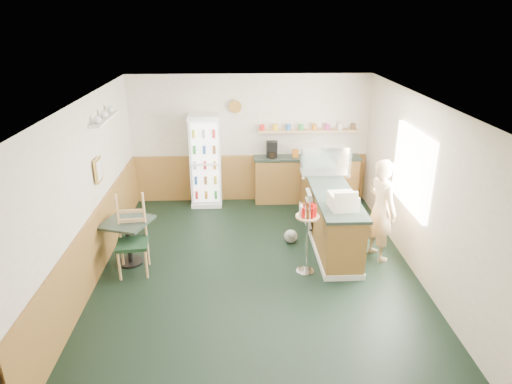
{
  "coord_description": "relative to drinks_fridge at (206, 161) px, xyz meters",
  "views": [
    {
      "loc": [
        -0.27,
        -6.35,
        3.85
      ],
      "look_at": [
        0.03,
        0.6,
        1.1
      ],
      "focal_mm": 32.0,
      "sensor_mm": 36.0,
      "label": 1
    }
  ],
  "objects": [
    {
      "name": "cash_register",
      "position": [
        2.29,
        -2.66,
        0.16
      ],
      "size": [
        0.44,
        0.46,
        0.23
      ],
      "primitive_type": "cube",
      "rotation": [
        0.0,
        0.0,
        0.09
      ],
      "color": "beige",
      "rests_on": "service_counter"
    },
    {
      "name": "shopkeeper",
      "position": [
        2.99,
        -2.42,
        -0.1
      ],
      "size": [
        0.58,
        0.68,
        1.72
      ],
      "primitive_type": "imported",
      "rotation": [
        0.0,
        0.0,
        1.91
      ],
      "color": "tan",
      "rests_on": "ground"
    },
    {
      "name": "ground",
      "position": [
        0.94,
        -2.74,
        -0.96
      ],
      "size": [
        6.0,
        6.0,
        0.0
      ],
      "primitive_type": "plane",
      "color": "black",
      "rests_on": "ground"
    },
    {
      "name": "condiment_stand",
      "position": [
        1.71,
        -2.85,
        -0.18
      ],
      "size": [
        0.37,
        0.37,
        1.14
      ],
      "rotation": [
        0.0,
        0.0,
        0.18
      ],
      "color": "silver",
      "rests_on": "ground"
    },
    {
      "name": "cafe_table",
      "position": [
        -1.11,
        -2.46,
        -0.43
      ],
      "size": [
        0.88,
        0.88,
        0.76
      ],
      "rotation": [
        0.0,
        0.0,
        -0.32
      ],
      "color": "black",
      "rests_on": "ground"
    },
    {
      "name": "display_case",
      "position": [
        2.29,
        -1.09,
        0.3
      ],
      "size": [
        0.89,
        0.47,
        0.51
      ],
      "color": "silver",
      "rests_on": "service_counter"
    },
    {
      "name": "service_counter",
      "position": [
        2.29,
        -1.67,
        -0.5
      ],
      "size": [
        0.68,
        3.01,
        1.01
      ],
      "color": "#A16F34",
      "rests_on": "ground"
    },
    {
      "name": "newspaper_rack",
      "position": [
        1.93,
        -1.68,
        -0.39
      ],
      "size": [
        0.09,
        0.42,
        0.67
      ],
      "color": "black",
      "rests_on": "ground"
    },
    {
      "name": "drinks_fridge",
      "position": [
        0.0,
        0.0,
        0.0
      ],
      "size": [
        0.63,
        0.54,
        1.93
      ],
      "color": "white",
      "rests_on": "ground"
    },
    {
      "name": "room_envelope",
      "position": [
        0.71,
        -2.01,
        0.56
      ],
      "size": [
        5.04,
        6.02,
        2.72
      ],
      "color": "beige",
      "rests_on": "ground"
    },
    {
      "name": "dog_doorstop",
      "position": [
        1.6,
        -1.86,
        -0.83
      ],
      "size": [
        0.24,
        0.31,
        0.29
      ],
      "rotation": [
        0.0,
        0.0,
        -0.34
      ],
      "color": "#979691",
      "rests_on": "ground"
    },
    {
      "name": "cafe_chair",
      "position": [
        -0.99,
        -2.65,
        -0.3
      ],
      "size": [
        0.52,
        0.52,
        1.27
      ],
      "rotation": [
        0.0,
        0.0,
        0.12
      ],
      "color": "black",
      "rests_on": "ground"
    },
    {
      "name": "back_counter",
      "position": [
        2.12,
        0.06,
        -0.41
      ],
      "size": [
        2.24,
        0.42,
        1.69
      ],
      "color": "#A16F34",
      "rests_on": "ground"
    }
  ]
}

